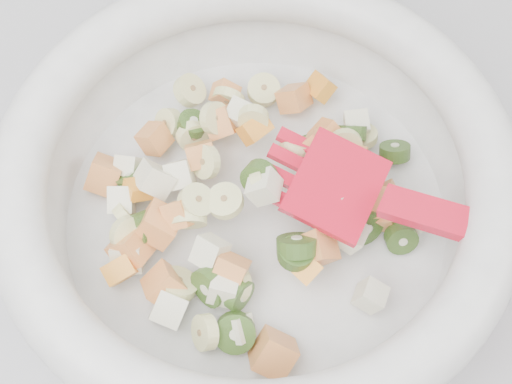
{
  "coord_description": "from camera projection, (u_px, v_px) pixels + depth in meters",
  "views": [
    {
      "loc": [
        -0.14,
        1.25,
        1.38
      ],
      "look_at": [
        -0.16,
        1.48,
        0.95
      ],
      "focal_mm": 50.0,
      "sensor_mm": 36.0,
      "label": 1
    }
  ],
  "objects": [
    {
      "name": "mixing_bowl",
      "position": [
        257.0,
        187.0,
        0.48
      ],
      "size": [
        0.46,
        0.35,
        0.11
      ],
      "color": "silver",
      "rests_on": "counter"
    }
  ]
}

